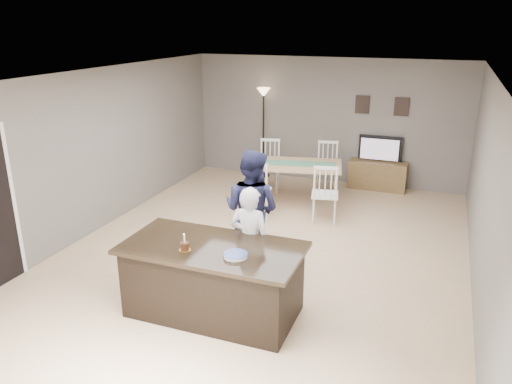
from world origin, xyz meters
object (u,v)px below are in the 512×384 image
at_px(tv_console, 377,175).
at_px(television, 380,149).
at_px(plate_stack, 236,255).
at_px(woman, 250,243).
at_px(dining_table, 295,171).
at_px(man, 251,210).
at_px(floor_lamp, 263,108).
at_px(kitchen_island, 213,279).
at_px(birthday_cake, 185,246).

relative_size(tv_console, television, 1.31).
bearing_deg(plate_stack, woman, 98.53).
distance_m(television, dining_table, 2.13).
relative_size(man, plate_stack, 6.41).
height_order(woman, floor_lamp, floor_lamp).
relative_size(kitchen_island, television, 2.35).
bearing_deg(plate_stack, television, 81.87).
bearing_deg(television, plate_stack, 81.87).
xyz_separation_m(tv_console, dining_table, (-1.38, -1.53, 0.38)).
bearing_deg(kitchen_island, dining_table, 92.61).
bearing_deg(man, dining_table, -76.64).
xyz_separation_m(woman, plate_stack, (0.11, -0.72, 0.17)).
bearing_deg(birthday_cake, kitchen_island, 40.50).
xyz_separation_m(tv_console, man, (-1.20, -4.28, 0.59)).
relative_size(tv_console, birthday_cake, 5.68).
bearing_deg(television, man, 74.54).
xyz_separation_m(woman, birthday_cake, (-0.51, -0.76, 0.20)).
height_order(woman, man, man).
distance_m(kitchen_island, woman, 0.68).
bearing_deg(floor_lamp, tv_console, -0.44).
bearing_deg(tv_console, television, 90.00).
relative_size(man, floor_lamp, 0.88).
bearing_deg(dining_table, birthday_cake, -102.78).
height_order(kitchen_island, dining_table, dining_table).
height_order(tv_console, woman, woman).
bearing_deg(kitchen_island, man, 90.19).
relative_size(television, dining_table, 0.40).
relative_size(television, man, 0.52).
distance_m(tv_console, woman, 5.13).
distance_m(man, dining_table, 2.76).
bearing_deg(man, tv_console, -96.08).
height_order(plate_stack, dining_table, dining_table).
bearing_deg(kitchen_island, plate_stack, -24.39).
bearing_deg(woman, man, -66.58).
height_order(kitchen_island, man, man).
distance_m(plate_stack, dining_table, 4.25).
bearing_deg(man, birthday_cake, 90.32).
xyz_separation_m(television, woman, (-0.94, -5.09, -0.11)).
bearing_deg(woman, floor_lamp, -68.29).
relative_size(dining_table, floor_lamp, 1.13).
xyz_separation_m(kitchen_island, woman, (0.26, 0.55, 0.29)).
distance_m(kitchen_island, floor_lamp, 5.87).
bearing_deg(plate_stack, dining_table, 97.51).
height_order(woman, plate_stack, woman).
relative_size(man, dining_table, 0.78).
xyz_separation_m(kitchen_island, tv_console, (1.20, 5.57, -0.15)).
distance_m(woman, dining_table, 3.52).
distance_m(woman, man, 0.79).
xyz_separation_m(kitchen_island, television, (1.20, 5.64, 0.41)).
relative_size(woman, plate_stack, 5.42).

